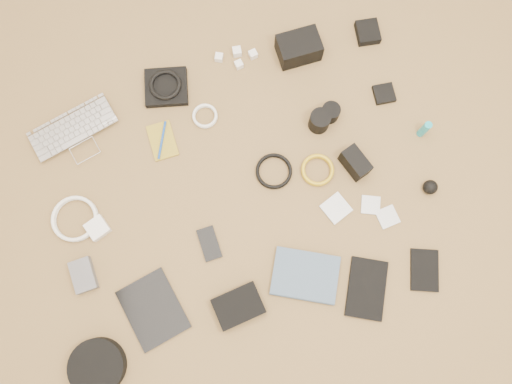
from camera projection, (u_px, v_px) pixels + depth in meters
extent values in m
cube|color=brown|center=(239.00, 191.00, 1.74)|extent=(4.00, 4.00, 0.04)
imported|color=#B6B7BB|center=(79.00, 138.00, 1.75)|extent=(0.35, 0.28, 0.02)
cube|color=black|center=(166.00, 87.00, 1.79)|extent=(0.17, 0.17, 0.03)
torus|color=black|center=(165.00, 85.00, 1.77)|extent=(0.13, 0.13, 0.01)
cube|color=white|center=(219.00, 57.00, 1.81)|extent=(0.04, 0.04, 0.03)
cube|color=white|center=(237.00, 52.00, 1.81)|extent=(0.03, 0.03, 0.03)
cube|color=white|center=(253.00, 54.00, 1.81)|extent=(0.03, 0.03, 0.03)
cube|color=white|center=(239.00, 65.00, 1.81)|extent=(0.03, 0.03, 0.02)
cube|color=black|center=(299.00, 48.00, 1.79)|extent=(0.15, 0.11, 0.09)
cube|color=black|center=(368.00, 32.00, 1.83)|extent=(0.09, 0.10, 0.03)
cube|color=olive|center=(162.00, 141.00, 1.75)|extent=(0.09, 0.14, 0.01)
cylinder|color=#13409E|center=(162.00, 140.00, 1.75)|extent=(0.06, 0.13, 0.01)
torus|color=white|center=(205.00, 117.00, 1.77)|extent=(0.11, 0.11, 0.01)
cylinder|color=black|center=(319.00, 121.00, 1.73)|extent=(0.08, 0.08, 0.08)
cylinder|color=black|center=(330.00, 113.00, 1.75)|extent=(0.07, 0.07, 0.06)
cube|color=black|center=(384.00, 94.00, 1.79)|extent=(0.08, 0.08, 0.02)
cube|color=white|center=(98.00, 228.00, 1.68)|extent=(0.09, 0.09, 0.03)
torus|color=white|center=(76.00, 219.00, 1.69)|extent=(0.17, 0.17, 0.01)
torus|color=black|center=(274.00, 172.00, 1.73)|extent=(0.16, 0.16, 0.01)
torus|color=gold|center=(317.00, 170.00, 1.73)|extent=(0.13, 0.13, 0.01)
cube|color=black|center=(355.00, 163.00, 1.70)|extent=(0.09, 0.12, 0.08)
cylinder|color=teal|center=(424.00, 129.00, 1.72)|extent=(0.03, 0.03, 0.09)
cube|color=#57565B|center=(83.00, 275.00, 1.65)|extent=(0.08, 0.11, 0.03)
cube|color=black|center=(153.00, 309.00, 1.63)|extent=(0.22, 0.26, 0.01)
cube|color=black|center=(209.00, 244.00, 1.68)|extent=(0.07, 0.12, 0.01)
cube|color=silver|center=(336.00, 208.00, 1.70)|extent=(0.11, 0.11, 0.01)
cube|color=silver|center=(371.00, 205.00, 1.71)|extent=(0.08, 0.08, 0.01)
cube|color=silver|center=(387.00, 217.00, 1.70)|extent=(0.07, 0.07, 0.01)
sphere|color=black|center=(430.00, 187.00, 1.70)|extent=(0.06, 0.06, 0.05)
cylinder|color=black|center=(97.00, 366.00, 1.58)|extent=(0.19, 0.19, 0.05)
cube|color=black|center=(238.00, 306.00, 1.62)|extent=(0.17, 0.13, 0.04)
imported|color=#41576F|center=(302.00, 300.00, 1.63)|extent=(0.26, 0.24, 0.02)
cube|color=black|center=(366.00, 289.00, 1.64)|extent=(0.19, 0.23, 0.01)
cube|color=black|center=(424.00, 270.00, 1.66)|extent=(0.13, 0.16, 0.01)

